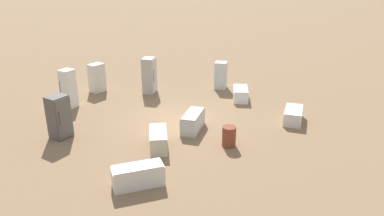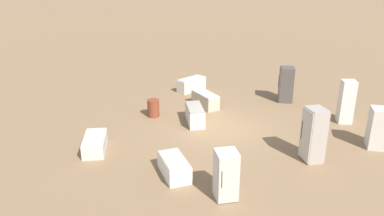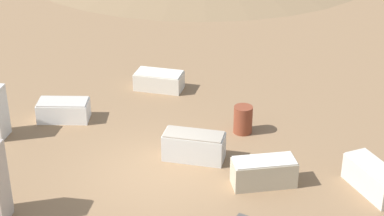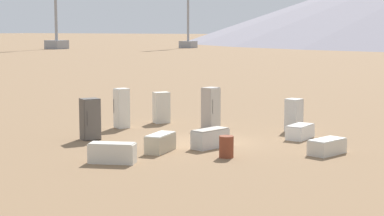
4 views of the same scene
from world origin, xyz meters
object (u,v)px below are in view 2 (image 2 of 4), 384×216
discarded_fridge_9 (174,167)px  discarded_fridge_5 (195,115)px  discarded_fridge_7 (314,135)px  discarded_fridge_8 (205,100)px  rusty_barrel (153,108)px  discarded_fridge_2 (95,143)px  discarded_fridge_6 (346,102)px  discarded_fridge_1 (191,84)px  discarded_fridge_4 (226,175)px  discarded_fridge_0 (286,84)px  discarded_fridge_3 (377,128)px

discarded_fridge_9 → discarded_fridge_5: bearing=61.0°
discarded_fridge_7 → discarded_fridge_8: size_ratio=1.18×
discarded_fridge_8 → rusty_barrel: bearing=177.5°
discarded_fridge_5 → rusty_barrel: rusty_barrel is taller
discarded_fridge_2 → discarded_fridge_9: discarded_fridge_9 is taller
discarded_fridge_6 → discarded_fridge_9: 8.65m
discarded_fridge_1 → rusty_barrel: size_ratio=2.18×
discarded_fridge_6 → discarded_fridge_1: bearing=150.9°
discarded_fridge_6 → discarded_fridge_8: discarded_fridge_6 is taller
discarded_fridge_6 → discarded_fridge_7: size_ratio=0.98×
discarded_fridge_5 → discarded_fridge_6: discarded_fridge_6 is taller
discarded_fridge_4 → rusty_barrel: bearing=-77.8°
discarded_fridge_7 → discarded_fridge_5: bearing=38.8°
discarded_fridge_2 → discarded_fridge_7: (3.64, 7.01, 0.68)m
discarded_fridge_7 → discarded_fridge_8: bearing=21.5°
discarded_fridge_6 → discarded_fridge_9: size_ratio=1.25×
discarded_fridge_1 → discarded_fridge_5: (4.34, -1.61, 0.02)m
discarded_fridge_4 → discarded_fridge_8: 7.81m
discarded_fridge_1 → discarded_fridge_6: size_ratio=0.93×
discarded_fridge_8 → discarded_fridge_9: bearing=-131.4°
discarded_fridge_5 → rusty_barrel: bearing=149.6°
discarded_fridge_9 → rusty_barrel: size_ratio=1.89×
discarded_fridge_1 → discarded_fridge_2: bearing=-70.0°
discarded_fridge_1 → rusty_barrel: bearing=-68.1°
discarded_fridge_1 → rusty_barrel: rusty_barrel is taller
discarded_fridge_4 → discarded_fridge_5: bearing=-92.2°
discarded_fridge_0 → discarded_fridge_7: 6.28m
discarded_fridge_2 → discarded_fridge_5: bearing=-151.3°
discarded_fridge_7 → discarded_fridge_2: bearing=73.0°
discarded_fridge_0 → discarded_fridge_3: (5.69, 0.05, -0.11)m
discarded_fridge_4 → discarded_fridge_6: (-3.22, 7.53, 0.20)m
discarded_fridge_8 → rusty_barrel: rusty_barrel is taller
discarded_fridge_0 → discarded_fridge_8: size_ratio=1.07×
discarded_fridge_7 → rusty_barrel: size_ratio=2.40×
discarded_fridge_0 → discarded_fridge_1: 5.14m
discarded_fridge_2 → discarded_fridge_4: bearing=139.9°
discarded_fridge_2 → rusty_barrel: size_ratio=2.10×
discarded_fridge_7 → rusty_barrel: (-6.13, -3.98, -0.57)m
discarded_fridge_3 → discarded_fridge_9: 7.86m
discarded_fridge_2 → discarded_fridge_3: discarded_fridge_3 is taller
discarded_fridge_7 → discarded_fridge_9: bearing=90.6°
discarded_fridge_8 → discarded_fridge_6: bearing=-48.3°
discarded_fridge_2 → discarded_fridge_8: (-2.76, 5.76, 0.06)m
discarded_fridge_0 → discarded_fridge_9: 9.09m
discarded_fridge_2 → discarded_fridge_5: (-1.05, 4.49, 0.09)m
discarded_fridge_6 → rusty_barrel: (-3.84, -7.62, -0.55)m
discarded_fridge_6 → discarded_fridge_9: (1.43, -8.51, -0.65)m
discarded_fridge_4 → discarded_fridge_3: bearing=-161.5°
discarded_fridge_6 → discarded_fridge_8: bearing=166.8°
discarded_fridge_5 → discarded_fridge_2: bearing=-152.7°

